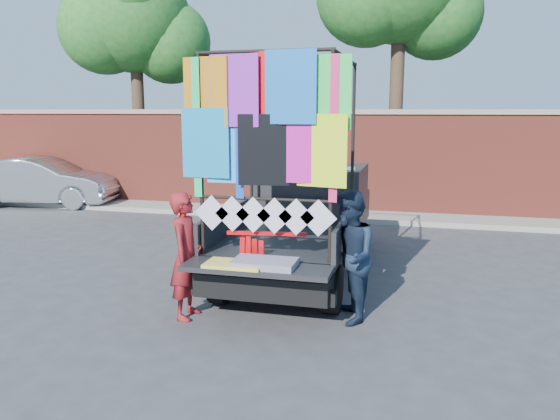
% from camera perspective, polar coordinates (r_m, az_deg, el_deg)
% --- Properties ---
extents(ground, '(90.00, 90.00, 0.00)m').
position_cam_1_polar(ground, '(7.39, 0.45, -10.12)').
color(ground, '#38383A').
rests_on(ground, ground).
extents(brick_wall, '(30.00, 0.45, 2.61)m').
position_cam_1_polar(brick_wall, '(13.88, 7.44, 5.08)').
color(brick_wall, '#953A2B').
rests_on(brick_wall, ground).
extents(curb, '(30.00, 1.20, 0.12)m').
position_cam_1_polar(curb, '(13.37, 6.95, -0.59)').
color(curb, gray).
rests_on(curb, ground).
extents(tree_left, '(4.20, 3.30, 7.05)m').
position_cam_1_polar(tree_left, '(17.11, -15.04, 18.55)').
color(tree_left, '#38281C').
rests_on(tree_left, ground).
extents(pickup_truck, '(2.07, 5.20, 3.28)m').
position_cam_1_polar(pickup_truck, '(9.09, 2.78, -0.79)').
color(pickup_truck, black).
rests_on(pickup_truck, ground).
extents(sedan, '(4.18, 2.01, 1.32)m').
position_cam_1_polar(sedan, '(16.29, -23.57, 2.73)').
color(sedan, '#AEB2B5').
rests_on(sedan, ground).
extents(woman, '(0.40, 0.60, 1.61)m').
position_cam_1_polar(woman, '(6.93, -9.74, -4.70)').
color(woman, maroon).
rests_on(woman, ground).
extents(man, '(0.82, 0.94, 1.64)m').
position_cam_1_polar(man, '(6.75, 7.15, -4.90)').
color(man, '#152236').
rests_on(man, ground).
extents(streamer_bundle, '(0.98, 0.19, 0.68)m').
position_cam_1_polar(streamer_bundle, '(6.76, -2.32, -4.08)').
color(streamer_bundle, red).
rests_on(streamer_bundle, ground).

